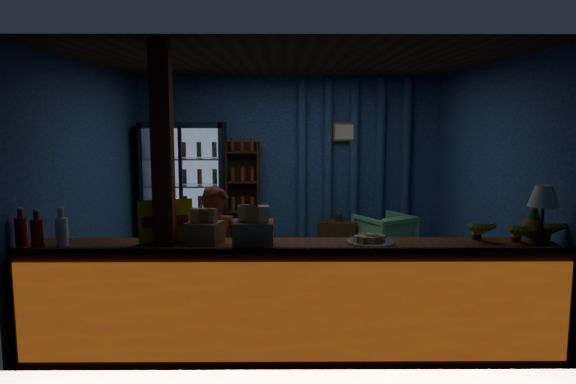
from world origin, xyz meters
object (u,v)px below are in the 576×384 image
(shopkeeper, at_px, (217,259))
(pastry_tray, at_px, (371,241))
(table_lamp, at_px, (544,198))
(green_chair, at_px, (384,236))

(shopkeeper, distance_m, pastry_tray, 1.47)
(pastry_tray, bearing_deg, shopkeeper, 159.56)
(table_lamp, bearing_deg, green_chair, 102.39)
(green_chair, distance_m, pastry_tray, 3.30)
(pastry_tray, bearing_deg, green_chair, 77.64)
(shopkeeper, xyz_separation_m, table_lamp, (2.75, -0.56, 0.65))
(shopkeeper, xyz_separation_m, green_chair, (2.04, 2.66, -0.37))
(green_chair, height_order, pastry_tray, pastry_tray)
(pastry_tray, bearing_deg, table_lamp, -2.28)
(shopkeeper, relative_size, green_chair, 1.96)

